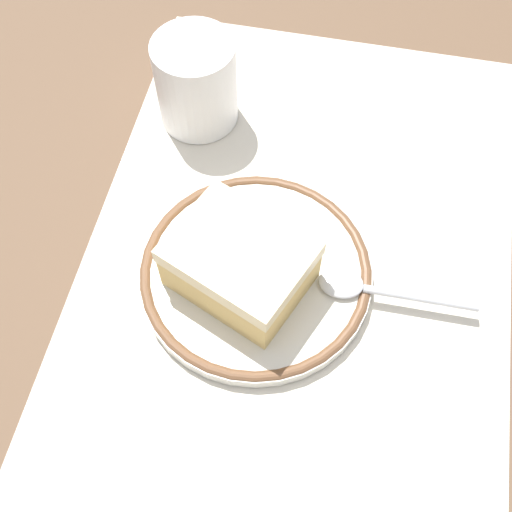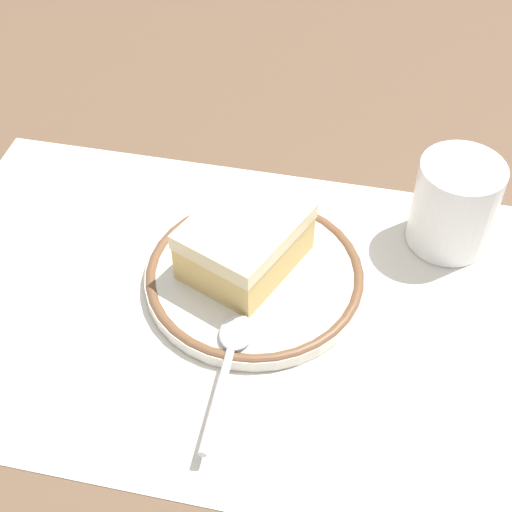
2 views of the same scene
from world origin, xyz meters
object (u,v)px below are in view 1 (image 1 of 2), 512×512
spoon (367,285)px  cup (197,87)px  plate (256,271)px  cake_slice (240,264)px

spoon → cup: bearing=-131.7°
plate → spoon: size_ratio=1.50×
plate → spoon: spoon is taller
plate → cup: bearing=-151.1°
cake_slice → spoon: 0.10m
cake_slice → plate: bearing=139.3°
spoon → cup: size_ratio=1.48×
cake_slice → spoon: cake_slice is taller
plate → cup: size_ratio=2.23×
spoon → plate: bearing=-89.0°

